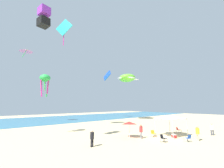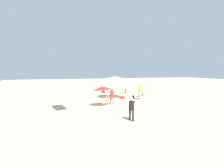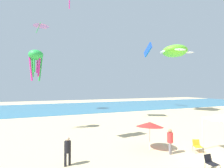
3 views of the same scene
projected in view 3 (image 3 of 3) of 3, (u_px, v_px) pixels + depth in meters
ground at (213, 159)px, 11.48m from camera, size 120.00×120.00×0.10m
ocean_strip at (83, 107)px, 43.34m from camera, size 120.00×24.66×0.02m
beach_umbrella at (150, 124)px, 13.25m from camera, size 2.08×2.07×2.17m
folding_chair_right_of_tent at (197, 145)px, 12.76m from camera, size 0.73×0.78×0.82m
folding_chair_near_cooler at (211, 162)px, 9.87m from camera, size 0.57×0.65×0.82m
person_kite_handler at (68, 149)px, 10.47m from camera, size 0.42×0.40×1.68m
person_by_tent at (170, 139)px, 12.36m from camera, size 0.41×0.41×1.72m
kite_octopus_green at (36, 57)px, 18.75m from camera, size 1.49×1.49×3.30m
kite_parafoil_blue at (148, 50)px, 42.38m from camera, size 1.41×4.68×2.84m
kite_turtle_lime at (175, 51)px, 35.01m from camera, size 7.51×7.44×2.60m
kite_delta_pink at (41, 25)px, 34.85m from camera, size 3.87×3.87×2.32m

